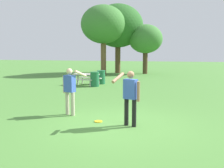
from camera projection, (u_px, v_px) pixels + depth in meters
ground_plane at (120, 125)px, 7.44m from camera, size 120.00×120.00×0.00m
person_thrower at (70, 88)px, 8.56m from camera, size 0.74×0.64×1.64m
person_catcher at (130, 94)px, 7.23m from camera, size 0.74×0.64×1.64m
frisbee at (98, 121)px, 7.80m from camera, size 0.26×0.26×0.03m
picnic_table_near at (86, 77)px, 16.73m from camera, size 1.86×1.62×0.77m
trash_can_beside_table at (95, 79)px, 16.05m from camera, size 0.59×0.59×0.96m
trash_can_further_along at (101, 77)px, 17.40m from camera, size 0.59×0.59×0.96m
tree_tall_left at (103, 25)px, 24.68m from camera, size 4.49×4.49×6.94m
tree_broad_center at (118, 26)px, 26.58m from camera, size 5.43×5.43×7.39m
tree_far_right at (146, 39)px, 25.69m from camera, size 3.51×3.51×5.13m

